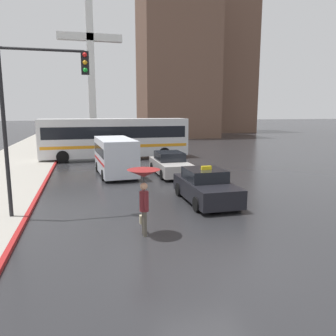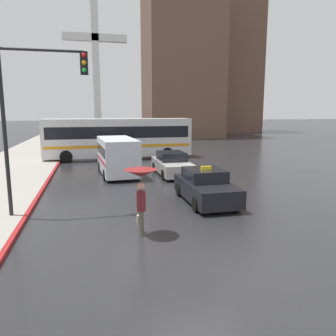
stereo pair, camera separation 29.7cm
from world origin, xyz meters
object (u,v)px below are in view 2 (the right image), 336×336
(sedan_red, at_px, (172,164))
(pedestrian_with_umbrella, at_px, (141,182))
(monument_cross, at_px, (96,60))
(ambulance_van, at_px, (117,155))
(city_bus, at_px, (118,137))
(taxi, at_px, (205,187))
(traffic_light, at_px, (36,100))

(sedan_red, relative_size, pedestrian_with_umbrella, 2.14)
(sedan_red, bearing_deg, monument_cross, -81.29)
(ambulance_van, distance_m, city_bus, 7.25)
(ambulance_van, bearing_deg, monument_cross, -92.53)
(ambulance_van, distance_m, pedestrian_with_umbrella, 10.52)
(sedan_red, xyz_separation_m, pedestrian_with_umbrella, (-3.43, -9.77, 1.08))
(taxi, bearing_deg, traffic_light, 4.85)
(ambulance_van, bearing_deg, pedestrian_with_umbrella, 85.67)
(taxi, distance_m, pedestrian_with_umbrella, 4.80)
(taxi, distance_m, monument_cross, 33.61)
(ambulance_van, distance_m, monument_cross, 26.37)
(ambulance_van, height_order, monument_cross, monument_cross)
(city_bus, distance_m, pedestrian_with_umbrella, 17.73)
(ambulance_van, height_order, traffic_light, traffic_light)
(traffic_light, bearing_deg, ambulance_van, 66.28)
(taxi, height_order, monument_cross, monument_cross)
(sedan_red, bearing_deg, taxi, 89.15)
(city_bus, xyz_separation_m, monument_cross, (-1.24, 17.51, 8.62))
(ambulance_van, xyz_separation_m, traffic_light, (-3.42, -7.78, 3.06))
(pedestrian_with_umbrella, xyz_separation_m, monument_cross, (-0.47, 35.22, 8.75))
(sedan_red, bearing_deg, city_bus, -71.50)
(pedestrian_with_umbrella, bearing_deg, monument_cross, 0.08)
(taxi, relative_size, ambulance_van, 0.80)
(city_bus, distance_m, monument_cross, 19.55)
(sedan_red, xyz_separation_m, ambulance_van, (-3.34, 0.74, 0.62))
(city_bus, bearing_deg, pedestrian_with_umbrella, 175.79)
(city_bus, xyz_separation_m, pedestrian_with_umbrella, (-0.77, -17.71, -0.13))
(traffic_light, bearing_deg, city_bus, 74.69)
(taxi, bearing_deg, ambulance_van, -65.83)
(taxi, relative_size, sedan_red, 0.91)
(taxi, distance_m, ambulance_van, 7.94)
(ambulance_van, distance_m, traffic_light, 9.04)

